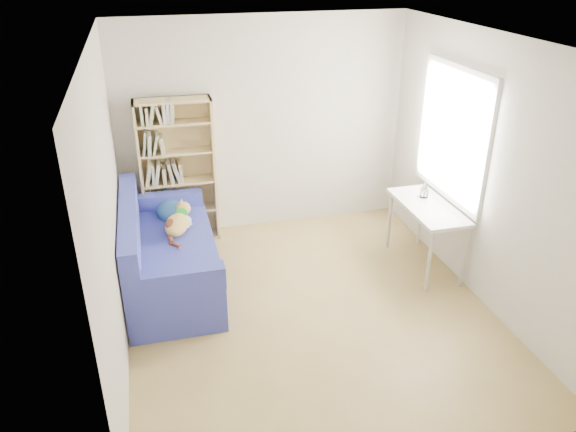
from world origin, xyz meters
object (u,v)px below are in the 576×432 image
object	(u,v)px
bookshelf	(179,177)
pen_cup	(424,192)
desk	(428,212)
sofa	(166,255)

from	to	relation	value
bookshelf	pen_cup	bearing A→B (deg)	-23.69
pen_cup	desk	bearing A→B (deg)	-103.85
bookshelf	desk	xyz separation A→B (m)	(2.55, -1.35, -0.14)
sofa	pen_cup	size ratio (longest dim) A/B	10.72
bookshelf	sofa	bearing A→B (deg)	-103.75
sofa	desk	world-z (taller)	sofa
bookshelf	pen_cup	size ratio (longest dim) A/B	9.74
sofa	bookshelf	distance (m)	1.15
sofa	desk	bearing A→B (deg)	-6.27
desk	pen_cup	distance (m)	0.26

